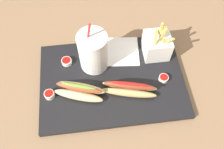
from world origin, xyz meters
TOP-DOWN VIEW (x-y plane):
  - ground_plane at (0.00, 0.00)m, footprint 2.40×2.40m
  - food_tray at (0.00, 0.00)m, footprint 0.50×0.34m
  - soda_cup at (0.06, -0.07)m, footprint 0.10×0.10m
  - fries_basket at (-0.17, -0.09)m, footprint 0.09×0.09m
  - hot_dog_1 at (-0.05, 0.06)m, footprint 0.19×0.09m
  - hot_dog_2 at (0.11, 0.04)m, footprint 0.18×0.11m
  - ketchup_cup_1 at (-0.18, 0.02)m, footprint 0.03×0.03m
  - ketchup_cup_2 at (0.21, 0.04)m, footprint 0.03×0.03m
  - ketchup_cup_3 at (0.15, -0.09)m, footprint 0.04×0.04m
  - napkin_stack at (-0.05, -0.11)m, footprint 0.13×0.14m

SIDE VIEW (x-z plane):
  - ground_plane at x=0.00m, z-range -0.02..0.00m
  - food_tray at x=0.00m, z-range 0.00..0.02m
  - napkin_stack at x=-0.05m, z-range 0.02..0.02m
  - ketchup_cup_1 at x=-0.18m, z-range 0.02..0.04m
  - ketchup_cup_3 at x=0.15m, z-range 0.02..0.04m
  - ketchup_cup_2 at x=0.21m, z-range 0.02..0.04m
  - hot_dog_2 at x=0.11m, z-range 0.01..0.07m
  - hot_dog_1 at x=-0.05m, z-range 0.01..0.07m
  - fries_basket at x=-0.17m, z-range -0.01..0.14m
  - soda_cup at x=0.06m, z-range -0.01..0.20m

